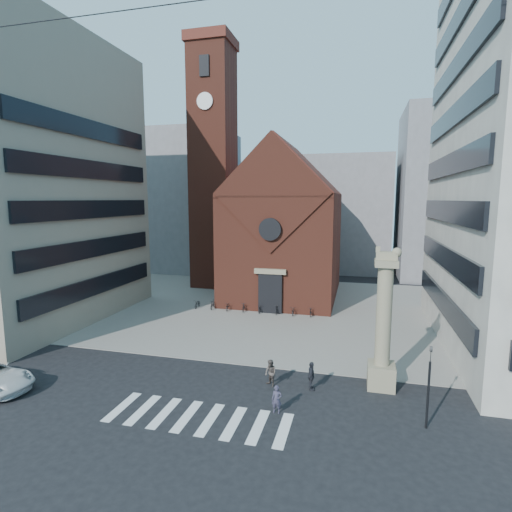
# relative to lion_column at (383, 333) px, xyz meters

# --- Properties ---
(ground) EXTENTS (120.00, 120.00, 0.00)m
(ground) POSITION_rel_lion_column_xyz_m (-10.01, -3.00, -3.46)
(ground) COLOR black
(ground) RESTS_ON ground
(piazza) EXTENTS (46.00, 30.00, 0.05)m
(piazza) POSITION_rel_lion_column_xyz_m (-10.01, 16.00, -3.43)
(piazza) COLOR gray
(piazza) RESTS_ON ground
(zebra_crossing) EXTENTS (10.20, 3.20, 0.01)m
(zebra_crossing) POSITION_rel_lion_column_xyz_m (-9.46, -6.00, -3.45)
(zebra_crossing) COLOR white
(zebra_crossing) RESTS_ON ground
(church) EXTENTS (12.00, 16.65, 18.00)m
(church) POSITION_rel_lion_column_xyz_m (-10.01, 22.04, 4.53)
(church) COLOR brown
(church) RESTS_ON ground
(campanile) EXTENTS (5.50, 5.50, 31.20)m
(campanile) POSITION_rel_lion_column_xyz_m (-20.01, 25.00, 12.28)
(campanile) COLOR brown
(campanile) RESTS_ON ground
(building_left) EXTENTS (18.00, 20.00, 26.00)m
(building_left) POSITION_rel_lion_column_xyz_m (-34.01, 7.00, 9.54)
(building_left) COLOR gray
(building_left) RESTS_ON ground
(bg_block_left) EXTENTS (16.00, 14.00, 22.00)m
(bg_block_left) POSITION_rel_lion_column_xyz_m (-30.01, 37.00, 7.54)
(bg_block_left) COLOR gray
(bg_block_left) RESTS_ON ground
(bg_block_mid) EXTENTS (14.00, 12.00, 18.00)m
(bg_block_mid) POSITION_rel_lion_column_xyz_m (-4.01, 42.00, 5.54)
(bg_block_mid) COLOR gray
(bg_block_mid) RESTS_ON ground
(bg_block_right) EXTENTS (16.00, 14.00, 24.00)m
(bg_block_right) POSITION_rel_lion_column_xyz_m (11.99, 39.00, 8.54)
(bg_block_right) COLOR gray
(bg_block_right) RESTS_ON ground
(lion_column) EXTENTS (1.63, 1.60, 8.68)m
(lion_column) POSITION_rel_lion_column_xyz_m (0.00, 0.00, 0.00)
(lion_column) COLOR gray
(lion_column) RESTS_ON ground
(traffic_light) EXTENTS (0.13, 0.16, 4.30)m
(traffic_light) POSITION_rel_lion_column_xyz_m (1.99, -4.00, -1.17)
(traffic_light) COLOR black
(traffic_light) RESTS_ON ground
(pedestrian_0) EXTENTS (0.56, 0.37, 1.52)m
(pedestrian_0) POSITION_rel_lion_column_xyz_m (-5.58, -4.47, -2.69)
(pedestrian_0) COLOR #363246
(pedestrian_0) RESTS_ON ground
(pedestrian_1) EXTENTS (1.02, 1.00, 1.66)m
(pedestrian_1) POSITION_rel_lion_column_xyz_m (-6.57, -1.51, -2.63)
(pedestrian_1) COLOR #4D433E
(pedestrian_1) RESTS_ON ground
(pedestrian_2) EXTENTS (0.58, 1.08, 1.75)m
(pedestrian_2) POSITION_rel_lion_column_xyz_m (-4.09, -1.39, -2.58)
(pedestrian_2) COLOR #24242B
(pedestrian_2) RESTS_ON ground
(scooter_0) EXTENTS (0.70, 1.68, 0.86)m
(scooter_0) POSITION_rel_lion_column_xyz_m (-17.84, 13.86, -2.98)
(scooter_0) COLOR black
(scooter_0) RESTS_ON piazza
(scooter_1) EXTENTS (0.57, 1.62, 0.96)m
(scooter_1) POSITION_rel_lion_column_xyz_m (-16.14, 13.86, -2.93)
(scooter_1) COLOR black
(scooter_1) RESTS_ON piazza
(scooter_2) EXTENTS (0.70, 1.68, 0.86)m
(scooter_2) POSITION_rel_lion_column_xyz_m (-14.44, 13.86, -2.98)
(scooter_2) COLOR black
(scooter_2) RESTS_ON piazza
(scooter_3) EXTENTS (0.57, 1.62, 0.96)m
(scooter_3) POSITION_rel_lion_column_xyz_m (-12.74, 13.86, -2.93)
(scooter_3) COLOR black
(scooter_3) RESTS_ON piazza
(scooter_4) EXTENTS (0.70, 1.68, 0.86)m
(scooter_4) POSITION_rel_lion_column_xyz_m (-11.04, 13.86, -2.98)
(scooter_4) COLOR black
(scooter_4) RESTS_ON piazza
(scooter_5) EXTENTS (0.57, 1.62, 0.96)m
(scooter_5) POSITION_rel_lion_column_xyz_m (-9.34, 13.86, -2.93)
(scooter_5) COLOR black
(scooter_5) RESTS_ON piazza
(scooter_6) EXTENTS (0.70, 1.68, 0.86)m
(scooter_6) POSITION_rel_lion_column_xyz_m (-7.65, 13.86, -2.98)
(scooter_6) COLOR black
(scooter_6) RESTS_ON piazza
(scooter_7) EXTENTS (0.57, 1.62, 0.96)m
(scooter_7) POSITION_rel_lion_column_xyz_m (-5.95, 13.86, -2.93)
(scooter_7) COLOR black
(scooter_7) RESTS_ON piazza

